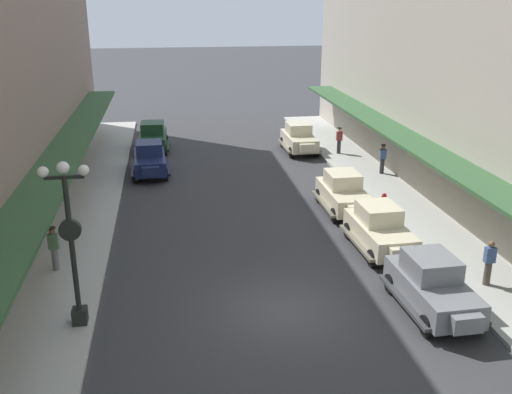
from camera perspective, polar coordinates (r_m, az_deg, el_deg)
name	(u,v)px	position (r m, az deg, el deg)	size (l,w,h in m)	color
ground_plane	(284,309)	(19.26, 2.74, -10.96)	(200.00, 200.00, 0.00)	#38383A
sidewalk_left	(45,326)	(19.36, -20.09, -11.82)	(3.00, 60.00, 0.15)	#B7B5AD
sidewalk_right	(497,290)	(21.84, 22.66, -8.47)	(3.00, 60.00, 0.15)	#B7B5AD
parked_car_0	(299,137)	(37.78, 4.26, 5.87)	(2.17, 4.27, 1.84)	beige
parked_car_1	(380,228)	(23.52, 12.08, -3.00)	(2.25, 4.30, 1.84)	beige
parked_car_2	(150,158)	(33.36, -10.43, 3.78)	(2.28, 4.31, 1.84)	#19234C
parked_car_3	(153,136)	(38.55, -10.13, 5.89)	(2.25, 4.30, 1.84)	#193D23
parked_car_4	(432,284)	(19.58, 16.97, -8.18)	(2.24, 4.30, 1.84)	slate
parked_car_5	(343,192)	(27.48, 8.60, 0.51)	(2.16, 4.27, 1.84)	beige
lamp_post_with_clock	(71,238)	(17.77, -17.75, -3.88)	(1.42, 0.44, 5.16)	black
fire_hydrant	(384,201)	(27.70, 12.47, -0.43)	(0.24, 0.24, 0.82)	#B21E19
pedestrian_0	(54,248)	(22.30, -19.27, -4.77)	(0.36, 0.28, 1.67)	slate
pedestrian_1	(339,140)	(37.08, 8.19, 5.57)	(0.36, 0.28, 1.67)	#2D2D33
pedestrian_2	(489,263)	(21.58, 21.96, -6.00)	(0.36, 0.24, 1.64)	#4C4238
pedestrian_3	(383,159)	(33.25, 12.35, 3.72)	(0.36, 0.28, 1.67)	#2D2D33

